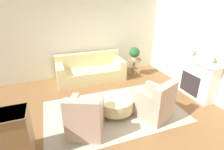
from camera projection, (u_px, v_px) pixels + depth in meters
The scene contains 13 objects.
ground_plane at pixel (114, 111), 4.40m from camera, with size 16.00×16.00×0.00m, color brown.
wall_back at pixel (88, 36), 6.12m from camera, with size 9.18×0.12×2.80m.
wall_right at pixel (209, 47), 4.69m from camera, with size 0.12×9.32×2.80m.
rug at pixel (114, 111), 4.40m from camera, with size 3.34×2.09×0.01m.
couch at pixel (90, 71), 6.03m from camera, with size 2.27×0.93×0.88m.
armchair_left at pixel (85, 118), 3.56m from camera, with size 0.94×1.00×0.92m.
armchair_right at pixel (154, 103), 4.07m from camera, with size 0.94×1.00×0.92m.
ottoman_table at pixel (116, 103), 4.23m from camera, with size 0.87×0.87×0.40m.
side_table at pixel (134, 65), 6.32m from camera, with size 0.51×0.51×0.61m.
fireplace at pixel (196, 77), 4.94m from camera, with size 0.44×1.34×1.10m.
vase_mantel_near at pixel (191, 52), 4.97m from camera, with size 0.15×0.15×0.31m.
vase_mantel_far at pixel (210, 59), 4.39m from camera, with size 0.16×0.16×0.30m.
potted_plant_on_side_table at pixel (134, 53), 6.14m from camera, with size 0.37×0.37×0.45m.
Camera 1 is at (-1.30, -3.43, 2.59)m, focal length 28.00 mm.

